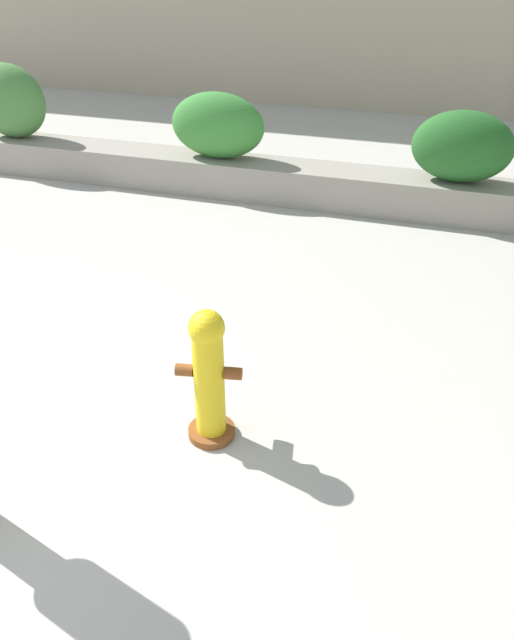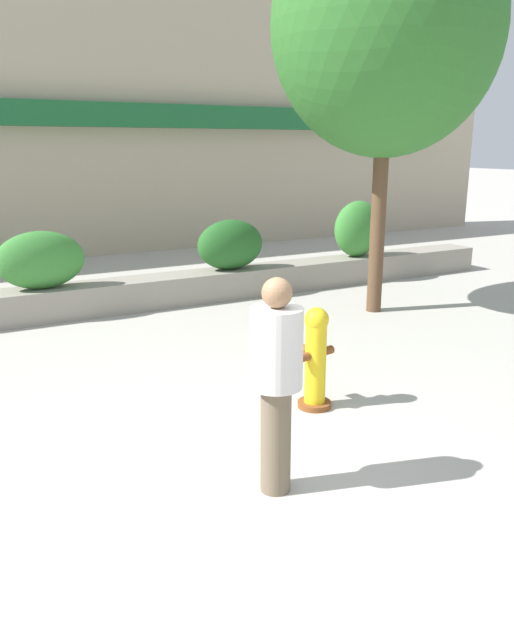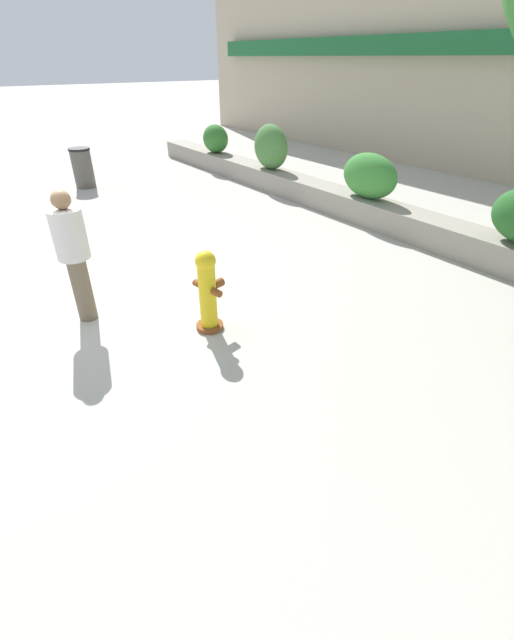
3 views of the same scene
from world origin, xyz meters
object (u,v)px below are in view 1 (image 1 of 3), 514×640
Objects in this scene: hedge_bush_2 at (218,125)px; fire_hydrant at (209,375)px; hedge_bush_1 at (10,101)px; hedge_bush_3 at (462,147)px.

hedge_bush_2 reaches higher than fire_hydrant.
hedge_bush_1 is at bearing 136.59° from fire_hydrant.
hedge_bush_2 is 3.28m from hedge_bush_3.
hedge_bush_2 is 1.25× the size of fire_hydrant.
fire_hydrant is (-1.47, -4.90, -0.39)m from hedge_bush_3.
hedge_bush_3 is 5.14m from fire_hydrant.
hedge_bush_3 is (3.28, 0.00, -0.00)m from hedge_bush_2.
hedge_bush_1 reaches higher than hedge_bush_3.
hedge_bush_2 is (3.38, 0.00, -0.10)m from hedge_bush_1.
fire_hydrant is at bearing -43.41° from hedge_bush_1.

